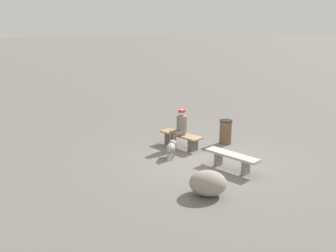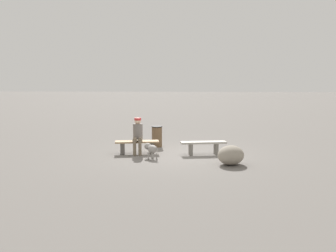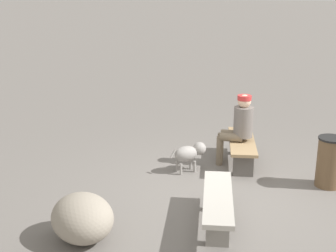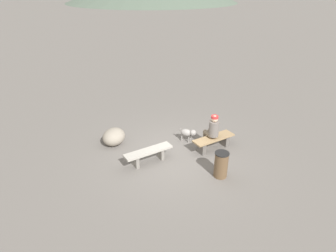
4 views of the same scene
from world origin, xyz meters
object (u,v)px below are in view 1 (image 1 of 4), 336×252
at_px(bench_left, 232,158).
at_px(seated_person, 180,126).
at_px(dog, 171,147).
at_px(bench_right, 181,138).
at_px(boulder, 208,183).
at_px(trash_bin, 226,132).

xyz_separation_m(bench_left, seated_person, (2.28, 0.14, 0.41)).
height_order(bench_left, dog, dog).
height_order(bench_right, seated_person, seated_person).
distance_m(seated_person, dog, 1.01).
xyz_separation_m(bench_right, boulder, (-3.15, 1.44, -0.01)).
xyz_separation_m(dog, boulder, (-2.53, 0.66, -0.04)).
bearing_deg(seated_person, trash_bin, -114.15).
distance_m(bench_left, seated_person, 2.32).
xyz_separation_m(bench_right, seated_person, (-0.04, 0.07, 0.44)).
height_order(trash_bin, boulder, trash_bin).
relative_size(bench_right, seated_person, 1.24).
relative_size(dog, boulder, 0.61).
xyz_separation_m(bench_left, bench_right, (2.32, 0.07, -0.03)).
bearing_deg(bench_right, trash_bin, -121.78).
relative_size(seated_person, boulder, 1.45).
distance_m(bench_left, bench_right, 2.32).
height_order(seated_person, boulder, seated_person).
bearing_deg(bench_right, seated_person, 105.65).
height_order(dog, trash_bin, trash_bin).
relative_size(bench_left, boulder, 1.85).
bearing_deg(bench_left, trash_bin, -50.01).
distance_m(bench_left, trash_bin, 2.28).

